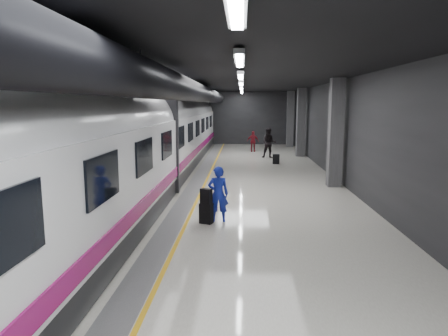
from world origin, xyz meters
TOP-DOWN VIEW (x-y plane):
  - ground at (0.00, 0.00)m, footprint 40.00×40.00m
  - platform_hall at (-0.29, 0.96)m, footprint 10.02×40.02m
  - train at (-3.25, -0.00)m, footprint 3.05×38.00m
  - traveler_main at (-0.03, -3.39)m, footprint 0.63×0.44m
  - suitcase_main at (-0.36, -3.59)m, footprint 0.43×0.35m
  - shoulder_bag at (-0.36, -3.63)m, footprint 0.37×0.31m
  - traveler_far_a at (2.40, 10.94)m, footprint 0.99×0.79m
  - traveler_far_b at (1.45, 14.48)m, footprint 0.92×0.48m
  - suitcase_far at (2.65, 8.32)m, footprint 0.41×0.30m

SIDE VIEW (x-z plane):
  - ground at x=0.00m, z-range 0.00..0.00m
  - suitcase_far at x=2.65m, z-range 0.00..0.57m
  - suitcase_main at x=-0.36m, z-range 0.00..0.60m
  - traveler_far_b at x=1.45m, z-range 0.00..1.51m
  - shoulder_bag at x=-0.36m, z-range 0.60..1.04m
  - traveler_main at x=-0.03m, z-range 0.00..1.66m
  - traveler_far_a at x=2.40m, z-range 0.00..1.95m
  - train at x=-3.25m, z-range 0.04..4.09m
  - platform_hall at x=-0.29m, z-range 1.28..5.79m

